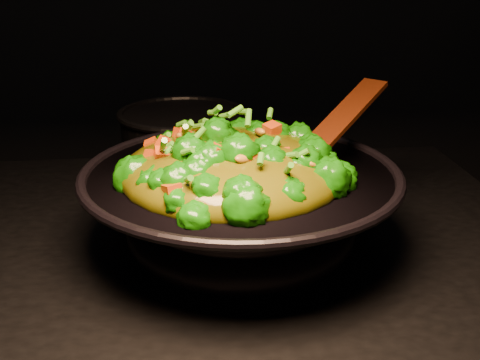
{
  "coord_description": "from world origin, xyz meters",
  "views": [
    {
      "loc": [
        0.01,
        -0.82,
        1.34
      ],
      "look_at": [
        0.1,
        0.0,
        1.01
      ],
      "focal_mm": 45.0,
      "sensor_mm": 36.0,
      "label": 1
    }
  ],
  "objects": [
    {
      "name": "wok",
      "position": [
        0.1,
        -0.01,
        0.96
      ],
      "size": [
        0.49,
        0.49,
        0.13
      ],
      "primitive_type": null,
      "rotation": [
        0.0,
        0.0,
        -0.09
      ],
      "color": "black",
      "rests_on": "stovetop"
    },
    {
      "name": "stir_fry",
      "position": [
        0.09,
        -0.02,
        1.08
      ],
      "size": [
        0.42,
        0.42,
        0.11
      ],
      "primitive_type": null,
      "rotation": [
        0.0,
        0.0,
        0.37
      ],
      "color": "#156407",
      "rests_on": "wok"
    },
    {
      "name": "back_pot",
      "position": [
        0.02,
        0.32,
        0.97
      ],
      "size": [
        0.29,
        0.29,
        0.14
      ],
      "primitive_type": "cylinder",
      "rotation": [
        0.0,
        0.0,
        0.22
      ],
      "color": "black",
      "rests_on": "stovetop"
    },
    {
      "name": "spatula",
      "position": [
        0.24,
        0.03,
        1.07
      ],
      "size": [
        0.22,
        0.21,
        0.11
      ],
      "primitive_type": "cube",
      "rotation": [
        0.0,
        -0.38,
        0.75
      ],
      "color": "#361408",
      "rests_on": "wok"
    }
  ]
}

